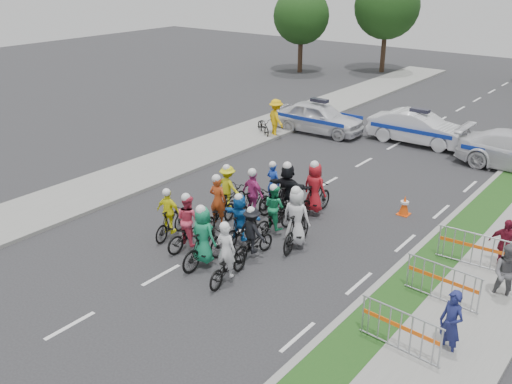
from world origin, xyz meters
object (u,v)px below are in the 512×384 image
Objects in this scene: barrier_2 at (472,251)px; cone_0 at (404,205)px; rider_6 at (219,210)px; spectator_1 at (508,274)px; rider_1 at (204,242)px; police_car_0 at (319,117)px; police_car_1 at (418,128)px; rider_3 at (170,218)px; spectator_2 at (505,245)px; marshal_hiviz at (276,118)px; rider_12 at (274,191)px; tree_3 at (387,6)px; rider_4 at (253,237)px; tree_0 at (301,16)px; barrier_1 at (442,285)px; rider_13 at (315,194)px; rider_7 at (296,224)px; rider_8 at (275,214)px; parked_bike at (263,126)px; spectator_0 at (451,324)px; rider_2 at (189,228)px; rider_5 at (240,222)px; barrier_0 at (400,332)px; rider_9 at (254,201)px; rider_0 at (227,261)px.

cone_0 is (-3.06, 2.30, -0.22)m from barrier_2.
spectator_1 is at bearing 177.50° from rider_6.
rider_1 is 14.34m from police_car_0.
spectator_1 is at bearing -149.54° from police_car_1.
rider_3 is at bearing -129.67° from cone_0.
spectator_2 is at bearing -143.40° from rider_1.
marshal_hiviz is (-1.25, -1.95, 0.16)m from police_car_0.
rider_12 is 8.51m from marshal_hiviz.
rider_1 is 0.26× the size of tree_3.
police_car_1 is 8.60m from cone_0.
rider_4 is 0.26× the size of tree_0.
police_car_0 reaches higher than cone_0.
rider_13 is at bearing 153.99° from barrier_1.
spectator_1 is 15.62m from marshal_hiviz.
rider_7 reaches higher than spectator_1.
rider_8 reaches higher than police_car_1.
rider_6 is at bearing -162.13° from barrier_2.
parked_bike is at bearing -58.92° from rider_7.
rider_7 is (0.67, 1.29, 0.14)m from rider_4.
barrier_2 is at bearing 125.23° from spectator_0.
rider_8 is 0.38× the size of police_car_1.
spectator_1 is (8.68, 1.19, 0.19)m from rider_6.
rider_6 is 1.24× the size of spectator_2.
rider_4 reaches higher than police_car_1.
tree_3 reaches higher than rider_7.
tree_3 is (-9.67, 15.95, 4.12)m from police_car_1.
spectator_0 is (8.08, -0.15, 0.13)m from rider_2.
rider_3 reaches higher than spectator_1.
rider_5 is (-0.83, 0.45, 0.07)m from rider_4.
spectator_1 is at bearing -43.79° from barrier_2.
tree_3 is at bearing 112.50° from spectator_1.
rider_13 is at bearing -131.96° from rider_3.
rider_6 reaches higher than rider_8.
barrier_2 reaches higher than cone_0.
rider_1 is at bearing 177.42° from barrier_0.
tree_3 is at bearing -79.40° from rider_7.
rider_1 is at bearing 111.24° from rider_6.
rider_3 is 0.37× the size of police_car_0.
rider_6 is 7.80m from barrier_0.
rider_8 reaches higher than parked_bike.
rider_9 reaches higher than spectator_0.
rider_12 is at bearing -42.02° from rider_8.
tree_3 is at bearing 11.27° from police_car_0.
rider_0 is at bearing 168.56° from rider_1.
parked_bike is (-9.63, 4.70, 0.11)m from cone_0.
spectator_0 is 17.57m from parked_bike.
rider_9 reaches higher than rider_8.
rider_6 reaches higher than marshal_hiviz.
parked_bike is (-4.52, 10.86, -0.21)m from rider_3.
police_car_0 is at bearing -53.94° from rider_8.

